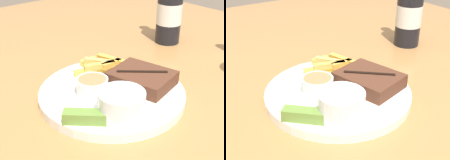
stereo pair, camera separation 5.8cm
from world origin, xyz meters
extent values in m
cube|color=#A87542|center=(0.00, 0.00, 0.71)|extent=(1.52, 1.38, 0.04)
cylinder|color=#A87542|center=(-0.70, 0.63, 0.34)|extent=(0.06, 0.06, 0.69)
cylinder|color=white|center=(0.00, 0.00, 0.73)|extent=(0.28, 0.28, 0.01)
cylinder|color=white|center=(0.00, 0.00, 0.74)|extent=(0.28, 0.28, 0.00)
cube|color=#512D1E|center=(0.02, 0.06, 0.76)|extent=(0.13, 0.12, 0.03)
cube|color=black|center=(0.02, 0.06, 0.77)|extent=(0.07, 0.08, 0.00)
cube|color=#ECA358|center=(-0.07, 0.07, 0.75)|extent=(0.04, 0.04, 0.01)
cube|color=#F2AA42|center=(-0.06, 0.05, 0.76)|extent=(0.01, 0.05, 0.01)
cube|color=gold|center=(-0.07, 0.03, 0.76)|extent=(0.03, 0.07, 0.01)
cube|color=tan|center=(-0.06, 0.07, 0.75)|extent=(0.07, 0.04, 0.01)
cube|color=gold|center=(-0.09, 0.03, 0.75)|extent=(0.06, 0.04, 0.01)
cube|color=gold|center=(-0.08, 0.02, 0.75)|extent=(0.04, 0.08, 0.01)
cube|color=#F4B659|center=(-0.09, 0.03, 0.76)|extent=(0.06, 0.04, 0.01)
cube|color=#E0BB4E|center=(-0.04, 0.06, 0.75)|extent=(0.01, 0.06, 0.01)
cube|color=#E0B755|center=(-0.09, 0.04, 0.75)|extent=(0.08, 0.03, 0.01)
cube|color=gold|center=(-0.10, 0.04, 0.75)|extent=(0.05, 0.04, 0.01)
cube|color=#EAA748|center=(-0.09, 0.04, 0.75)|extent=(0.07, 0.05, 0.01)
cube|color=gold|center=(-0.07, 0.06, 0.76)|extent=(0.08, 0.03, 0.01)
cylinder|color=white|center=(0.08, -0.05, 0.77)|extent=(0.08, 0.08, 0.05)
cylinder|color=beige|center=(0.08, -0.05, 0.78)|extent=(0.07, 0.07, 0.01)
cylinder|color=silver|center=(-0.01, -0.04, 0.76)|extent=(0.06, 0.06, 0.03)
cylinder|color=#C67A4C|center=(-0.01, -0.04, 0.77)|extent=(0.05, 0.05, 0.01)
cube|color=olive|center=(0.05, -0.10, 0.75)|extent=(0.07, 0.07, 0.02)
cube|color=#B7B7BC|center=(-0.08, -0.01, 0.75)|extent=(0.10, 0.02, 0.00)
cube|color=#B7B7BC|center=(-0.01, -0.01, 0.75)|extent=(0.03, 0.00, 0.00)
cube|color=#B7B7BC|center=(-0.01, 0.00, 0.75)|extent=(0.03, 0.00, 0.00)
cube|color=#B7B7BC|center=(-0.01, 0.00, 0.75)|extent=(0.03, 0.00, 0.00)
cylinder|color=black|center=(-0.12, 0.31, 0.80)|extent=(0.07, 0.07, 0.14)
cylinder|color=silver|center=(-0.12, 0.31, 0.81)|extent=(0.07, 0.07, 0.06)
camera|label=1|loc=(0.39, -0.34, 1.04)|focal=50.00mm
camera|label=2|loc=(0.42, -0.29, 1.04)|focal=50.00mm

